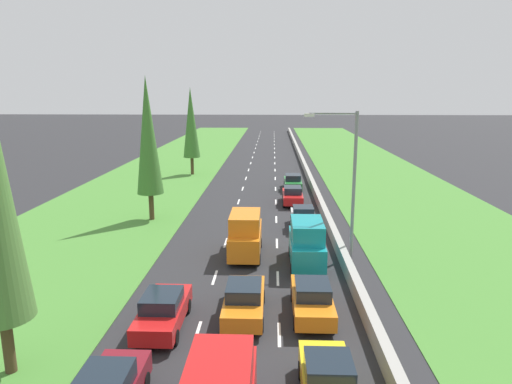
# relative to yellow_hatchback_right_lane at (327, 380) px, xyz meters

# --- Properties ---
(ground_plane) EXTENTS (300.00, 300.00, 0.00)m
(ground_plane) POSITION_rel_yellow_hatchback_right_lane_xyz_m (-3.27, 49.29, -0.84)
(ground_plane) COLOR #28282B
(ground_plane) RESTS_ON ground
(grass_verge_left) EXTENTS (14.00, 140.00, 0.04)m
(grass_verge_left) POSITION_rel_yellow_hatchback_right_lane_xyz_m (-15.92, 49.29, -0.82)
(grass_verge_left) COLOR #478433
(grass_verge_left) RESTS_ON ground
(grass_verge_right) EXTENTS (14.00, 140.00, 0.04)m
(grass_verge_right) POSITION_rel_yellow_hatchback_right_lane_xyz_m (11.08, 49.29, -0.82)
(grass_verge_right) COLOR #478433
(grass_verge_right) RESTS_ON ground
(median_barrier) EXTENTS (0.44, 120.00, 0.85)m
(median_barrier) POSITION_rel_yellow_hatchback_right_lane_xyz_m (2.43, 49.29, -0.41)
(median_barrier) COLOR #9E9B93
(median_barrier) RESTS_ON ground
(lane_markings) EXTENTS (3.64, 116.00, 0.01)m
(lane_markings) POSITION_rel_yellow_hatchback_right_lane_xyz_m (-3.27, 49.29, -0.83)
(lane_markings) COLOR white
(lane_markings) RESTS_ON ground
(yellow_hatchback_right_lane) EXTENTS (1.74, 3.90, 1.72)m
(yellow_hatchback_right_lane) POSITION_rel_yellow_hatchback_right_lane_xyz_m (0.00, 0.00, 0.00)
(yellow_hatchback_right_lane) COLOR yellow
(yellow_hatchback_right_lane) RESTS_ON ground
(orange_sedan_right_lane) EXTENTS (1.82, 4.50, 1.64)m
(orange_sedan_right_lane) POSITION_rel_yellow_hatchback_right_lane_xyz_m (-0.00, 6.08, -0.02)
(orange_sedan_right_lane) COLOR orange
(orange_sedan_right_lane) RESTS_ON ground
(red_sedan_left_lane) EXTENTS (1.82, 4.50, 1.64)m
(red_sedan_left_lane) POSITION_rel_yellow_hatchback_right_lane_xyz_m (-6.56, 4.71, -0.02)
(red_sedan_left_lane) COLOR red
(red_sedan_left_lane) RESTS_ON ground
(teal_van_right_lane) EXTENTS (1.96, 4.90, 2.82)m
(teal_van_right_lane) POSITION_rel_yellow_hatchback_right_lane_xyz_m (0.18, 12.22, 0.56)
(teal_van_right_lane) COLOR teal
(teal_van_right_lane) RESTS_ON ground
(white_hatchback_right_lane) EXTENTS (1.74, 3.90, 1.72)m
(white_hatchback_right_lane) POSITION_rel_yellow_hatchback_right_lane_xyz_m (0.46, 20.00, 0.00)
(white_hatchback_right_lane) COLOR white
(white_hatchback_right_lane) RESTS_ON ground
(orange_sedan_centre_lane) EXTENTS (1.82, 4.50, 1.64)m
(orange_sedan_centre_lane) POSITION_rel_yellow_hatchback_right_lane_xyz_m (-3.10, 5.87, -0.02)
(orange_sedan_centre_lane) COLOR orange
(orange_sedan_centre_lane) RESTS_ON ground
(red_sedan_right_lane) EXTENTS (1.82, 4.50, 1.64)m
(red_sedan_right_lane) POSITION_rel_yellow_hatchback_right_lane_xyz_m (0.00, 27.63, -0.02)
(red_sedan_right_lane) COLOR red
(red_sedan_right_lane) RESTS_ON ground
(green_sedan_right_lane) EXTENTS (1.82, 4.50, 1.64)m
(green_sedan_right_lane) POSITION_rel_yellow_hatchback_right_lane_xyz_m (0.30, 34.05, -0.02)
(green_sedan_right_lane) COLOR #237A33
(green_sedan_right_lane) RESTS_ON ground
(orange_van_centre_lane) EXTENTS (1.96, 4.90, 2.82)m
(orange_van_centre_lane) POSITION_rel_yellow_hatchback_right_lane_xyz_m (-3.51, 13.82, 0.56)
(orange_van_centre_lane) COLOR orange
(orange_van_centre_lane) RESTS_ON ground
(poplar_tree_second) EXTENTS (2.08, 2.08, 11.37)m
(poplar_tree_second) POSITION_rel_yellow_hatchback_right_lane_xyz_m (-11.54, 21.86, 5.90)
(poplar_tree_second) COLOR #4C3823
(poplar_tree_second) RESTS_ON ground
(poplar_tree_third) EXTENTS (2.07, 2.07, 10.70)m
(poplar_tree_third) POSITION_rel_yellow_hatchback_right_lane_xyz_m (-11.86, 42.62, 5.56)
(poplar_tree_third) COLOR #4C3823
(poplar_tree_third) RESTS_ON ground
(street_light_mast) EXTENTS (3.20, 0.28, 9.00)m
(street_light_mast) POSITION_rel_yellow_hatchback_right_lane_xyz_m (2.73, 13.86, 4.40)
(street_light_mast) COLOR gray
(street_light_mast) RESTS_ON ground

